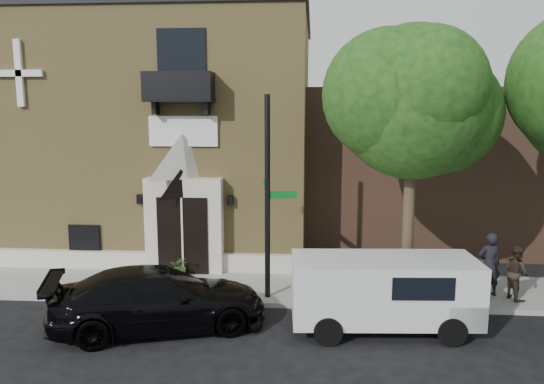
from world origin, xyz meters
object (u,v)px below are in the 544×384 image
at_px(cargo_van, 391,290).
at_px(fire_hydrant, 406,290).
at_px(dumpster, 435,281).
at_px(pedestrian_far, 516,272).
at_px(pedestrian_near, 489,264).
at_px(street_sign, 268,198).
at_px(black_sedan, 159,299).

relative_size(cargo_van, fire_hydrant, 6.26).
bearing_deg(dumpster, pedestrian_far, 22.41).
distance_m(dumpster, pedestrian_far, 2.47).
xyz_separation_m(dumpster, pedestrian_near, (1.71, 0.75, 0.31)).
relative_size(street_sign, pedestrian_near, 3.10).
distance_m(fire_hydrant, pedestrian_near, 2.74).
height_order(fire_hydrant, pedestrian_near, pedestrian_near).
bearing_deg(black_sedan, pedestrian_near, -90.99).
bearing_deg(dumpster, cargo_van, -121.91).
relative_size(cargo_van, pedestrian_far, 3.02).
height_order(black_sedan, dumpster, black_sedan).
bearing_deg(fire_hydrant, pedestrian_near, 18.05).
distance_m(pedestrian_near, pedestrian_far, 0.75).
xyz_separation_m(black_sedan, pedestrian_near, (9.17, 2.76, 0.30)).
bearing_deg(pedestrian_far, dumpster, 84.64).
bearing_deg(street_sign, dumpster, -13.93).
bearing_deg(black_sedan, pedestrian_far, -93.38).
bearing_deg(street_sign, pedestrian_near, -6.93).
bearing_deg(black_sedan, street_sign, -68.79).
relative_size(black_sedan, pedestrian_far, 3.45).
xyz_separation_m(black_sedan, street_sign, (2.65, 2.14, 2.32)).
height_order(black_sedan, street_sign, street_sign).
bearing_deg(dumpster, street_sign, -171.33).
bearing_deg(cargo_van, fire_hydrant, 63.12).
distance_m(street_sign, dumpster, 5.34).
xyz_separation_m(black_sedan, fire_hydrant, (6.62, 1.93, -0.27)).
xyz_separation_m(fire_hydrant, dumpster, (0.83, 0.08, 0.26)).
distance_m(cargo_van, street_sign, 4.28).
bearing_deg(pedestrian_far, cargo_van, 101.62).
xyz_separation_m(street_sign, pedestrian_far, (7.21, 0.38, -2.17)).
bearing_deg(black_sedan, dumpster, -92.66).
bearing_deg(pedestrian_near, cargo_van, 27.58).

